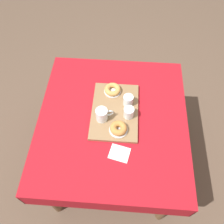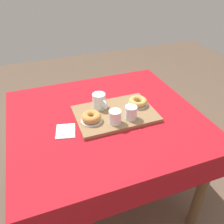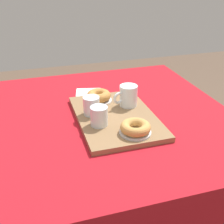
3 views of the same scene
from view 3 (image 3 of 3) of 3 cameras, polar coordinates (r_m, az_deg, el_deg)
name	(u,v)px [view 3 (image 3 of 3)]	position (r m, az deg, el deg)	size (l,w,h in m)	color
dining_table	(114,132)	(1.38, 0.42, -3.82)	(1.13, 1.04, 0.75)	#A8141E
serving_tray	(116,117)	(1.27, 0.69, -1.01)	(0.48, 0.32, 0.02)	olive
tea_mug_left	(128,96)	(1.33, 3.13, 3.04)	(0.08, 0.12, 0.10)	white
water_glass_near	(91,106)	(1.26, -4.01, 1.11)	(0.07, 0.07, 0.08)	white
water_glass_far	(99,117)	(1.17, -2.51, -0.94)	(0.07, 0.07, 0.08)	white
donut_plate_left	(99,100)	(1.39, -2.57, 2.27)	(0.12, 0.12, 0.01)	silver
sugar_donut_left	(99,96)	(1.38, -2.59, 3.20)	(0.11, 0.11, 0.04)	#BC7F3D
donut_plate_right	(135,132)	(1.14, 4.52, -3.91)	(0.12, 0.12, 0.01)	silver
sugar_donut_right	(135,127)	(1.13, 4.56, -2.95)	(0.12, 0.12, 0.04)	tan
paper_napkin	(88,93)	(1.54, -4.60, 3.78)	(0.10, 0.13, 0.01)	white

